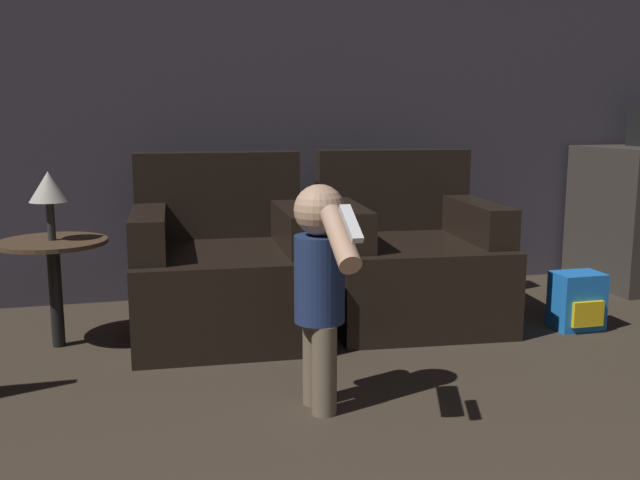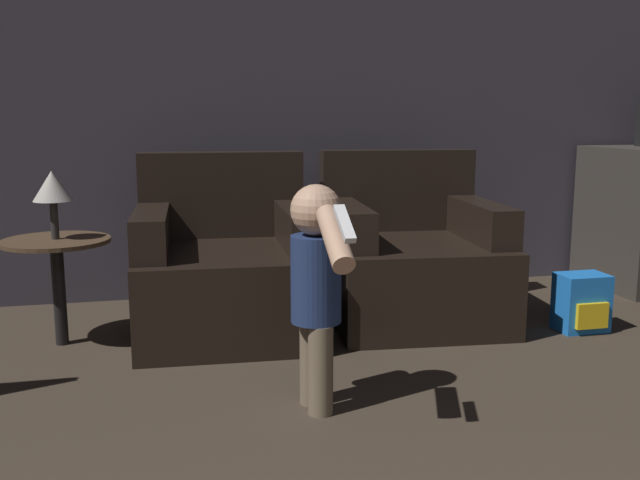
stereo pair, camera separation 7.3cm
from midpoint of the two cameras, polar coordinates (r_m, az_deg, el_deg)
The scene contains 7 objects.
wall_back at distance 4.32m, azimuth -6.94°, elevation 12.79°, with size 8.40×0.05×2.60m.
armchair_left at distance 3.63m, azimuth -8.29°, elevation -2.44°, with size 0.92×0.96×0.89m.
armchair_right at distance 3.86m, azimuth 6.46°, elevation -1.65°, with size 0.95×0.99×0.89m.
person_toddler at distance 2.59m, azimuth -0.80°, elevation -3.17°, with size 0.19×0.58×0.84m.
toy_backpack at distance 3.88m, azimuth 19.39°, elevation -4.64°, with size 0.24×0.20×0.29m.
side_table at distance 3.56m, azimuth -21.11°, elevation -1.24°, with size 0.50×0.50×0.51m.
lamp at distance 3.51m, azimuth -21.44°, elevation 3.88°, with size 0.18×0.18×0.32m.
Camera 1 is at (-0.62, 0.24, 1.09)m, focal length 40.00 mm.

